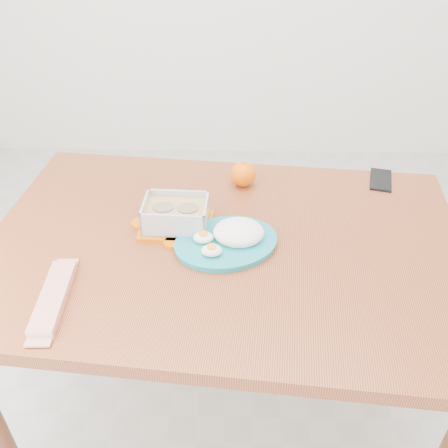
{
  "coord_description": "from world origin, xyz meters",
  "views": [
    {
      "loc": [
        0.02,
        -1.19,
        1.59
      ],
      "look_at": [
        -0.0,
        -0.15,
        0.81
      ],
      "focal_mm": 40.0,
      "sensor_mm": 36.0,
      "label": 1
    }
  ],
  "objects_px": {
    "food_container": "(176,215)",
    "rice_plate": "(230,237)",
    "smartphone": "(381,180)",
    "dining_table": "(224,267)",
    "orange_fruit": "(243,174)"
  },
  "relations": [
    {
      "from": "food_container",
      "to": "rice_plate",
      "type": "height_order",
      "value": "food_container"
    },
    {
      "from": "dining_table",
      "to": "smartphone",
      "type": "height_order",
      "value": "smartphone"
    },
    {
      "from": "orange_fruit",
      "to": "rice_plate",
      "type": "distance_m",
      "value": 0.3
    },
    {
      "from": "dining_table",
      "to": "orange_fruit",
      "type": "distance_m",
      "value": 0.32
    },
    {
      "from": "smartphone",
      "to": "rice_plate",
      "type": "bearing_deg",
      "value": -131.57
    },
    {
      "from": "food_container",
      "to": "orange_fruit",
      "type": "height_order",
      "value": "food_container"
    },
    {
      "from": "dining_table",
      "to": "food_container",
      "type": "height_order",
      "value": "food_container"
    },
    {
      "from": "food_container",
      "to": "rice_plate",
      "type": "bearing_deg",
      "value": -23.26
    },
    {
      "from": "smartphone",
      "to": "food_container",
      "type": "bearing_deg",
      "value": -144.02
    },
    {
      "from": "dining_table",
      "to": "rice_plate",
      "type": "distance_m",
      "value": 0.12
    },
    {
      "from": "orange_fruit",
      "to": "smartphone",
      "type": "xyz_separation_m",
      "value": [
        0.44,
        0.03,
        -0.04
      ]
    },
    {
      "from": "orange_fruit",
      "to": "smartphone",
      "type": "distance_m",
      "value": 0.44
    },
    {
      "from": "dining_table",
      "to": "food_container",
      "type": "bearing_deg",
      "value": 160.63
    },
    {
      "from": "dining_table",
      "to": "smartphone",
      "type": "bearing_deg",
      "value": 38.7
    },
    {
      "from": "food_container",
      "to": "smartphone",
      "type": "bearing_deg",
      "value": 25.22
    }
  ]
}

